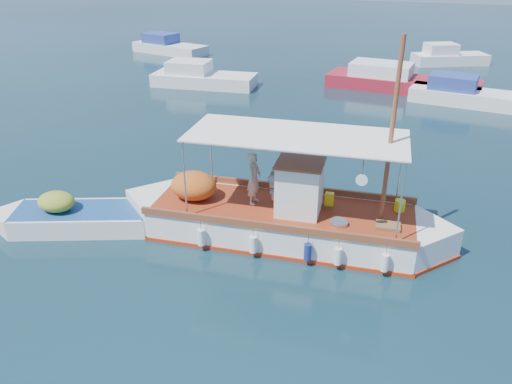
% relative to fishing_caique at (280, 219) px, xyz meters
% --- Properties ---
extents(ground, '(160.00, 160.00, 0.00)m').
position_rel_fishing_caique_xyz_m(ground, '(-0.02, -0.26, -0.57)').
color(ground, black).
rests_on(ground, ground).
extents(fishing_caique, '(10.60, 3.53, 6.49)m').
position_rel_fishing_caique_xyz_m(fishing_caique, '(0.00, 0.00, 0.00)').
color(fishing_caique, white).
rests_on(fishing_caique, ground).
extents(dinghy, '(5.51, 3.08, 1.44)m').
position_rel_fishing_caique_xyz_m(dinghy, '(-6.21, -1.67, -0.27)').
color(dinghy, white).
rests_on(dinghy, ground).
extents(bg_boat_nw, '(6.91, 3.09, 1.80)m').
position_rel_fishing_caique_xyz_m(bg_boat_nw, '(-10.44, 16.51, -0.07)').
color(bg_boat_nw, silver).
rests_on(bg_boat_nw, ground).
extents(bg_boat_n, '(9.66, 3.72, 1.80)m').
position_rel_fishing_caique_xyz_m(bg_boat_n, '(1.81, 19.86, -0.07)').
color(bg_boat_n, maroon).
rests_on(bg_boat_n, ground).
extents(bg_boat_ne, '(6.72, 3.08, 1.80)m').
position_rel_fishing_caique_xyz_m(bg_boat_ne, '(5.81, 17.78, -0.07)').
color(bg_boat_ne, silver).
rests_on(bg_boat_ne, ground).
extents(bg_boat_far_w, '(7.11, 3.85, 1.80)m').
position_rel_fishing_caique_xyz_m(bg_boat_far_w, '(-17.99, 25.92, -0.07)').
color(bg_boat_far_w, silver).
rests_on(bg_boat_far_w, ground).
extents(bg_boat_far_n, '(5.93, 4.25, 1.80)m').
position_rel_fishing_caique_xyz_m(bg_boat_far_n, '(4.78, 29.04, -0.07)').
color(bg_boat_far_n, silver).
rests_on(bg_boat_far_n, ground).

